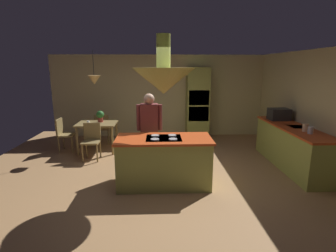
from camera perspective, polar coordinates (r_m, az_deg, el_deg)
The scene contains 18 objects.
ground at distance 5.19m, azimuth -0.96°, elevation -11.85°, with size 8.16×8.16×0.00m, color #AD7F51.
wall_back at distance 8.21m, azimuth -1.51°, elevation 6.64°, with size 6.80×0.10×2.55m, color beige.
wall_right at distance 6.17m, azimuth 30.71°, elevation 2.74°, with size 0.10×7.20×2.55m, color beige.
kitchen_island at distance 4.82m, azimuth -0.93°, elevation -7.85°, with size 1.75×0.82×0.94m.
counter_run_right at distance 6.30m, azimuth 25.78°, elevation -4.11°, with size 0.73×2.48×0.92m.
oven_tower at distance 7.92m, azimuth 6.55°, elevation 4.97°, with size 0.66×0.62×2.18m.
dining_table at distance 6.97m, azimuth -15.44°, elevation -0.20°, with size 1.00×0.80×0.76m.
person_at_island at distance 5.34m, azimuth -4.13°, elevation -0.36°, with size 0.53×0.22×1.66m.
range_hood at distance 4.51m, azimuth -1.00°, elevation 10.33°, with size 1.10×1.10×1.00m.
pendant_light_over_table at distance 6.81m, azimuth -16.06°, elevation 9.81°, with size 0.32×0.32×0.82m.
chair_facing_island at distance 6.42m, azimuth -16.60°, elevation -2.70°, with size 0.40×0.40×0.87m.
chair_by_back_wall at distance 7.59m, azimuth -14.33°, elevation -0.18°, with size 0.40×0.40×0.87m.
chair_at_corner at distance 7.25m, azimuth -22.14°, elevation -1.35°, with size 0.40×0.40×0.87m.
potted_plant_on_table at distance 6.98m, azimuth -14.82°, elevation 2.22°, with size 0.20×0.20×0.30m.
cup_on_table at distance 6.79m, azimuth -17.27°, elevation 0.71°, with size 0.07×0.07×0.09m, color white.
canister_flour at distance 5.66m, azimuth 29.09°, elevation -0.82°, with size 0.10×0.10×0.14m, color silver.
canister_sugar at distance 5.81m, azimuth 28.20°, elevation -0.30°, with size 0.11×0.11×0.16m, color #E0B78C.
microwave_on_counter at distance 6.81m, azimuth 23.42°, elevation 2.41°, with size 0.46×0.36×0.28m, color #232326.
Camera 1 is at (-0.09, -4.71, 2.17)m, focal length 27.45 mm.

